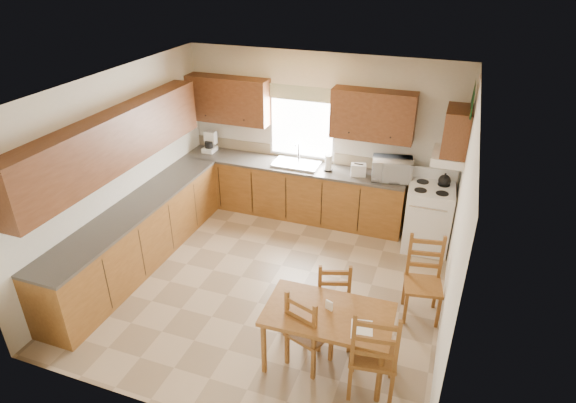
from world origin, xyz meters
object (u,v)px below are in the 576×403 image
(dining_table, at_px, (327,338))
(chair_far_left, at_px, (334,310))
(stove, at_px, (428,218))
(microwave, at_px, (392,169))
(chair_near_right, at_px, (310,328))
(chair_far_right, at_px, (424,281))
(chair_near_left, at_px, (374,348))

(dining_table, bearing_deg, chair_far_left, 91.60)
(stove, bearing_deg, dining_table, -108.76)
(microwave, bearing_deg, chair_near_right, -105.78)
(microwave, height_order, chair_far_right, microwave)
(microwave, bearing_deg, stove, -32.24)
(microwave, xyz_separation_m, chair_near_right, (-0.32, -3.11, -0.59))
(stove, xyz_separation_m, chair_near_right, (-0.96, -2.85, 0.00))
(chair_far_left, distance_m, chair_far_right, 1.21)
(chair_near_left, relative_size, chair_far_left, 1.18)
(dining_table, height_order, chair_far_left, chair_far_left)
(microwave, xyz_separation_m, dining_table, (-0.13, -3.07, -0.73))
(microwave, distance_m, chair_far_right, 2.13)
(chair_far_left, relative_size, chair_far_right, 0.89)
(chair_near_left, bearing_deg, chair_far_left, -51.16)
(chair_near_right, bearing_deg, dining_table, -148.41)
(chair_near_left, bearing_deg, stove, -101.97)
(dining_table, relative_size, chair_far_right, 1.27)
(microwave, bearing_deg, dining_table, -102.35)
(dining_table, bearing_deg, microwave, 85.91)
(dining_table, xyz_separation_m, chair_far_left, (-0.02, 0.35, 0.11))
(chair_far_right, bearing_deg, chair_near_right, -141.74)
(stove, relative_size, dining_table, 0.73)
(microwave, xyz_separation_m, chair_far_left, (-0.15, -2.72, -0.61))
(microwave, height_order, chair_near_right, microwave)
(chair_far_left, bearing_deg, chair_far_right, 23.71)
(chair_near_left, height_order, chair_far_left, chair_near_left)
(chair_near_right, bearing_deg, chair_near_left, -171.90)
(microwave, height_order, chair_far_left, microwave)
(dining_table, bearing_deg, chair_near_right, -168.62)
(microwave, height_order, chair_near_left, microwave)
(stove, relative_size, chair_near_right, 0.99)
(stove, xyz_separation_m, dining_table, (-0.77, -2.81, -0.13))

